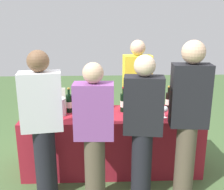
{
  "coord_description": "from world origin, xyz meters",
  "views": [
    {
      "loc": [
        -0.13,
        -3.29,
        1.96
      ],
      "look_at": [
        0.0,
        0.0,
        1.02
      ],
      "focal_mm": 43.73,
      "sensor_mm": 36.0,
      "label": 1
    }
  ],
  "objects_px": {
    "wine_bottle_0": "(41,105)",
    "wine_glass_3": "(165,109)",
    "wine_bottle_1": "(58,102)",
    "guest_0": "(43,123)",
    "wine_bottle_7": "(168,101)",
    "menu_board": "(50,112)",
    "wine_glass_0": "(59,109)",
    "server_pouring": "(137,91)",
    "wine_bottle_2": "(69,103)",
    "wine_glass_1": "(82,110)",
    "wine_bottle_3": "(78,102)",
    "wine_bottle_6": "(137,101)",
    "wine_bottle_5": "(123,102)",
    "wine_glass_2": "(134,109)",
    "guest_3": "(188,117)",
    "ice_bucket": "(58,107)",
    "guest_1": "(94,131)",
    "guest_2": "(143,126)",
    "wine_bottle_4": "(102,102)"
  },
  "relations": [
    {
      "from": "wine_bottle_3",
      "to": "wine_glass_0",
      "type": "height_order",
      "value": "wine_bottle_3"
    },
    {
      "from": "wine_bottle_5",
      "to": "wine_glass_1",
      "type": "height_order",
      "value": "wine_bottle_5"
    },
    {
      "from": "wine_glass_3",
      "to": "server_pouring",
      "type": "bearing_deg",
      "value": 106.29
    },
    {
      "from": "wine_bottle_2",
      "to": "wine_bottle_4",
      "type": "bearing_deg",
      "value": 11.59
    },
    {
      "from": "menu_board",
      "to": "ice_bucket",
      "type": "bearing_deg",
      "value": -77.32
    },
    {
      "from": "wine_bottle_7",
      "to": "menu_board",
      "type": "distance_m",
      "value": 2.04
    },
    {
      "from": "wine_bottle_7",
      "to": "menu_board",
      "type": "relative_size",
      "value": 0.38
    },
    {
      "from": "wine_glass_1",
      "to": "wine_glass_0",
      "type": "bearing_deg",
      "value": 175.53
    },
    {
      "from": "guest_1",
      "to": "menu_board",
      "type": "xyz_separation_m",
      "value": [
        -0.79,
        1.78,
        -0.41
      ]
    },
    {
      "from": "menu_board",
      "to": "wine_glass_3",
      "type": "bearing_deg",
      "value": -41.05
    },
    {
      "from": "wine_bottle_3",
      "to": "wine_glass_2",
      "type": "xyz_separation_m",
      "value": [
        0.72,
        -0.23,
        -0.02
      ]
    },
    {
      "from": "wine_bottle_0",
      "to": "guest_0",
      "type": "bearing_deg",
      "value": -76.81
    },
    {
      "from": "wine_bottle_7",
      "to": "guest_0",
      "type": "distance_m",
      "value": 1.69
    },
    {
      "from": "wine_bottle_1",
      "to": "server_pouring",
      "type": "xyz_separation_m",
      "value": [
        1.1,
        0.51,
        -0.0
      ]
    },
    {
      "from": "wine_bottle_6",
      "to": "ice_bucket",
      "type": "bearing_deg",
      "value": -170.29
    },
    {
      "from": "wine_bottle_5",
      "to": "wine_glass_3",
      "type": "relative_size",
      "value": 2.2
    },
    {
      "from": "wine_bottle_5",
      "to": "wine_bottle_7",
      "type": "bearing_deg",
      "value": 7.13
    },
    {
      "from": "wine_bottle_2",
      "to": "server_pouring",
      "type": "height_order",
      "value": "server_pouring"
    },
    {
      "from": "wine_bottle_6",
      "to": "wine_glass_3",
      "type": "relative_size",
      "value": 2.19
    },
    {
      "from": "wine_glass_1",
      "to": "guest_2",
      "type": "height_order",
      "value": "guest_2"
    },
    {
      "from": "wine_glass_2",
      "to": "guest_3",
      "type": "xyz_separation_m",
      "value": [
        0.5,
        -0.58,
        0.1
      ]
    },
    {
      "from": "wine_glass_0",
      "to": "wine_glass_3",
      "type": "xyz_separation_m",
      "value": [
        1.3,
        -0.09,
        0.01
      ]
    },
    {
      "from": "wine_bottle_3",
      "to": "wine_bottle_6",
      "type": "distance_m",
      "value": 0.79
    },
    {
      "from": "wine_bottle_4",
      "to": "server_pouring",
      "type": "height_order",
      "value": "server_pouring"
    },
    {
      "from": "wine_bottle_3",
      "to": "wine_bottle_5",
      "type": "bearing_deg",
      "value": -5.57
    },
    {
      "from": "wine_bottle_2",
      "to": "wine_glass_1",
      "type": "height_order",
      "value": "wine_bottle_2"
    },
    {
      "from": "wine_glass_3",
      "to": "wine_bottle_6",
      "type": "bearing_deg",
      "value": 132.39
    },
    {
      "from": "wine_glass_0",
      "to": "server_pouring",
      "type": "bearing_deg",
      "value": 34.67
    },
    {
      "from": "wine_bottle_6",
      "to": "guest_1",
      "type": "relative_size",
      "value": 0.21
    },
    {
      "from": "guest_3",
      "to": "wine_glass_1",
      "type": "bearing_deg",
      "value": 159.29
    },
    {
      "from": "wine_bottle_0",
      "to": "wine_glass_3",
      "type": "height_order",
      "value": "wine_bottle_0"
    },
    {
      "from": "wine_bottle_3",
      "to": "wine_bottle_6",
      "type": "xyz_separation_m",
      "value": [
        0.79,
        0.01,
        0.0
      ]
    },
    {
      "from": "guest_1",
      "to": "wine_bottle_6",
      "type": "bearing_deg",
      "value": 59.11
    },
    {
      "from": "wine_glass_3",
      "to": "guest_2",
      "type": "bearing_deg",
      "value": -125.06
    },
    {
      "from": "wine_bottle_1",
      "to": "wine_bottle_5",
      "type": "distance_m",
      "value": 0.85
    },
    {
      "from": "wine_bottle_5",
      "to": "guest_3",
      "type": "distance_m",
      "value": 0.97
    },
    {
      "from": "wine_bottle_0",
      "to": "wine_glass_2",
      "type": "bearing_deg",
      "value": -7.46
    },
    {
      "from": "wine_bottle_1",
      "to": "guest_0",
      "type": "height_order",
      "value": "guest_0"
    },
    {
      "from": "server_pouring",
      "to": "guest_0",
      "type": "distance_m",
      "value": 1.69
    },
    {
      "from": "wine_glass_3",
      "to": "guest_3",
      "type": "relative_size",
      "value": 0.09
    },
    {
      "from": "ice_bucket",
      "to": "guest_3",
      "type": "relative_size",
      "value": 0.13
    },
    {
      "from": "wine_bottle_7",
      "to": "guest_2",
      "type": "relative_size",
      "value": 0.2
    },
    {
      "from": "wine_bottle_0",
      "to": "wine_bottle_6",
      "type": "xyz_separation_m",
      "value": [
        1.25,
        0.09,
        0.01
      ]
    },
    {
      "from": "wine_bottle_5",
      "to": "ice_bucket",
      "type": "height_order",
      "value": "wine_bottle_5"
    },
    {
      "from": "wine_bottle_2",
      "to": "wine_bottle_5",
      "type": "bearing_deg",
      "value": 0.35
    },
    {
      "from": "wine_bottle_6",
      "to": "menu_board",
      "type": "height_order",
      "value": "wine_bottle_6"
    },
    {
      "from": "server_pouring",
      "to": "guest_2",
      "type": "height_order",
      "value": "server_pouring"
    },
    {
      "from": "wine_bottle_0",
      "to": "ice_bucket",
      "type": "bearing_deg",
      "value": -21.16
    },
    {
      "from": "wine_bottle_1",
      "to": "wine_glass_1",
      "type": "distance_m",
      "value": 0.42
    },
    {
      "from": "wine_bottle_7",
      "to": "server_pouring",
      "type": "height_order",
      "value": "server_pouring"
    }
  ]
}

